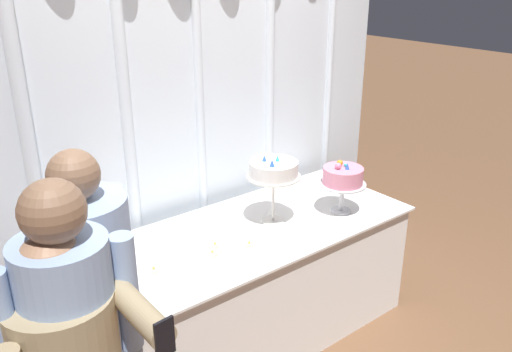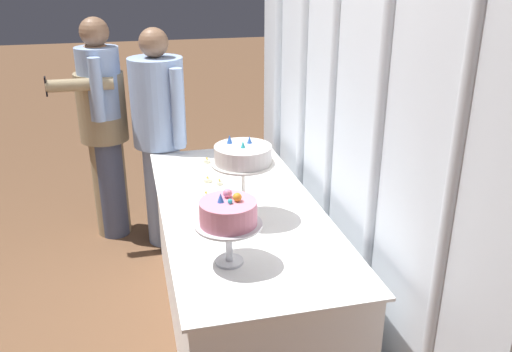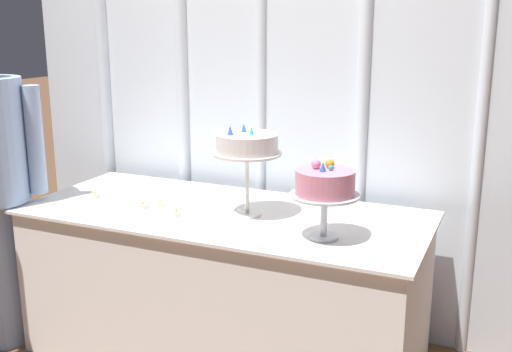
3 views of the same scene
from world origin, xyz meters
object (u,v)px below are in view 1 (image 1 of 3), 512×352
object	(u,v)px
cake_table	(255,282)
tealight_near_left	(213,254)
tealight_far_left	(154,271)
tealight_near_right	(215,246)
cake_display_nearleft	(274,171)
tealight_far_right	(249,245)
guest_man_dark_suit	(93,316)
cake_display_nearright	(343,178)

from	to	relation	value
cake_table	tealight_near_left	bearing A→B (deg)	-163.16
tealight_far_left	tealight_near_right	size ratio (longest dim) A/B	1.19
cake_display_nearleft	tealight_far_right	world-z (taller)	cake_display_nearleft
tealight_far_right	guest_man_dark_suit	xyz separation A→B (m)	(-0.95, -0.18, 0.08)
cake_display_nearleft	tealight_near_left	world-z (taller)	cake_display_nearleft
cake_display_nearleft	cake_display_nearright	size ratio (longest dim) A/B	1.28
cake_display_nearleft	tealight_near_right	xyz separation A→B (m)	(-0.45, -0.05, -0.31)
tealight_near_right	cake_table	bearing A→B (deg)	9.46
tealight_far_left	tealight_far_right	size ratio (longest dim) A/B	1.01
cake_table	guest_man_dark_suit	world-z (taller)	guest_man_dark_suit
tealight_far_right	cake_display_nearright	bearing A→B (deg)	-0.62
cake_display_nearright	cake_display_nearleft	bearing A→B (deg)	159.64
cake_display_nearleft	tealight_far_left	bearing A→B (deg)	-175.83
tealight_near_right	cake_display_nearright	bearing A→B (deg)	-7.26
cake_display_nearright	tealight_near_right	world-z (taller)	cake_display_nearright
cake_display_nearright	guest_man_dark_suit	size ratio (longest dim) A/B	0.21
tealight_near_left	cake_display_nearright	bearing A→B (deg)	-3.07
cake_table	guest_man_dark_suit	bearing A→B (deg)	-163.30
tealight_near_left	guest_man_dark_suit	size ratio (longest dim) A/B	0.03
cake_display_nearleft	guest_man_dark_suit	distance (m)	1.31
cake_display_nearleft	tealight_far_left	distance (m)	0.89
tealight_far_left	guest_man_dark_suit	distance (m)	0.50
tealight_near_left	cake_display_nearleft	bearing A→B (deg)	11.84
guest_man_dark_suit	tealight_near_right	bearing A→B (deg)	19.47
tealight_far_right	guest_man_dark_suit	distance (m)	0.97
cake_table	tealight_near_right	bearing A→B (deg)	-170.54
cake_table	cake_display_nearright	xyz separation A→B (m)	(0.55, -0.16, 0.60)
tealight_far_right	tealight_far_left	bearing A→B (deg)	170.67
tealight_near_right	tealight_far_right	distance (m)	0.19
cake_display_nearleft	tealight_near_right	bearing A→B (deg)	-174.25
tealight_far_left	tealight_far_right	xyz separation A→B (m)	(0.53, -0.09, -0.00)
tealight_near_right	tealight_far_right	bearing A→B (deg)	-33.64
cake_table	cake_display_nearleft	size ratio (longest dim) A/B	4.53
cake_table	tealight_far_right	bearing A→B (deg)	-136.54
tealight_near_right	cake_display_nearleft	bearing A→B (deg)	5.75
cake_display_nearleft	tealight_near_left	xyz separation A→B (m)	(-0.51, -0.11, -0.32)
cake_display_nearright	tealight_near_left	distance (m)	0.95
tealight_far_left	tealight_near_left	world-z (taller)	tealight_far_left
cake_display_nearright	tealight_far_left	bearing A→B (deg)	175.63
tealight_far_left	tealight_far_right	bearing A→B (deg)	-9.33
tealight_far_left	guest_man_dark_suit	xyz separation A→B (m)	(-0.42, -0.27, 0.08)
cake_table	cake_display_nearleft	world-z (taller)	cake_display_nearleft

